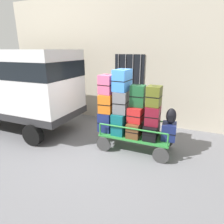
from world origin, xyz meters
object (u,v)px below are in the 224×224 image
Objects in this scene: suitcase_center_middle at (137,114)px; suitcase_midright_top at (154,96)px; suitcase_left_top at (107,84)px; suitcase_midleft_middle at (122,102)px; suitcase_left_bottom at (107,121)px; van at (19,82)px; suitcase_midright_middle at (153,115)px; suitcase_midright_bottom at (152,131)px; suitcase_right_bottom at (169,131)px; suitcase_midleft_bottom at (121,122)px; suitcase_left_middle at (107,103)px; suitcase_midleft_top at (122,80)px; suitcase_center_top at (138,96)px; suitcase_center_bottom at (136,128)px; backpack at (171,116)px; luggage_cart at (136,137)px.

suitcase_center_middle is 0.74m from suitcase_midright_top.
suitcase_left_top is 0.67m from suitcase_midleft_middle.
suitcase_left_bottom is 1.69m from suitcase_midright_top.
suitcase_midleft_middle is at bearing 3.55° from suitcase_left_bottom.
suitcase_left_bottom is (3.53, -0.02, -1.00)m from van.
suitcase_midright_middle is at bearing 0.82° from suitcase_left_top.
van reaches higher than suitcase_midleft_middle.
suitcase_right_bottom is at bearing 8.65° from suitcase_midright_bottom.
suitcase_midright_bottom is at bearing -0.21° from van.
suitcase_midleft_bottom is (0.47, 0.04, 0.02)m from suitcase_left_bottom.
suitcase_left_middle is 1.45m from suitcase_midright_top.
suitcase_center_top is (0.47, 0.00, -0.42)m from suitcase_midleft_top.
suitcase_center_middle is at bearing 174.27° from suitcase_midright_bottom.
suitcase_center_top is 1.33m from suitcase_right_bottom.
suitcase_midleft_middle is 0.89m from suitcase_center_bottom.
suitcase_center_top is (0.94, 0.05, 0.88)m from suitcase_left_bottom.
suitcase_midleft_bottom reaches higher than suitcase_right_bottom.
suitcase_midright_middle is at bearing 90.00° from suitcase_midright_bottom.
suitcase_midleft_top is at bearing 90.00° from suitcase_midleft_middle.
suitcase_center_top is (4.47, 0.03, -0.12)m from van.
backpack reaches higher than suitcase_center_bottom.
suitcase_midleft_bottom is 1.34× the size of suitcase_midright_middle.
suitcase_midright_bottom is (0.94, -0.04, -0.12)m from suitcase_midleft_bottom.
van is 5.79× the size of suitcase_midright_bottom.
suitcase_midleft_middle is 1.07× the size of suitcase_center_top.
suitcase_midright_top is at bearing 1.44° from suitcase_center_bottom.
suitcase_midleft_top is 1.06m from suitcase_center_middle.
suitcase_midright_bottom is (0.47, -0.03, 0.31)m from luggage_cart.
suitcase_left_top is at bearing 178.56° from suitcase_midright_top.
suitcase_left_middle is 0.94× the size of suitcase_center_top.
suitcase_midright_top reaches higher than suitcase_center_bottom.
luggage_cart is 3.20× the size of suitcase_midleft_middle.
suitcase_midright_middle is (0.94, 0.01, -0.92)m from suitcase_midleft_top.
suitcase_midleft_bottom is at bearing 178.12° from suitcase_midright_top.
suitcase_left_bottom is at bearing -177.43° from suitcase_midright_middle.
suitcase_midleft_middle is at bearing -179.34° from backpack.
suitcase_left_bottom is 0.47m from suitcase_midleft_bottom.
suitcase_midleft_top is (-0.47, 0.02, 1.70)m from luggage_cart.
suitcase_left_middle reaches higher than suitcase_center_bottom.
suitcase_midleft_bottom is 1.32× the size of suitcase_midleft_top.
suitcase_left_middle is at bearing -178.26° from luggage_cart.
van reaches higher than suitcase_midright_middle.
van reaches higher than suitcase_left_middle.
suitcase_left_top is 1.61m from suitcase_midright_middle.
suitcase_midleft_middle reaches higher than suitcase_midright_bottom.
van is 7.74× the size of suitcase_left_top.
suitcase_midleft_bottom is (0.47, 0.03, -0.56)m from suitcase_left_middle.
luggage_cart is at bearing -177.66° from suitcase_right_bottom.
suitcase_midright_bottom is at bearing -3.04° from suitcase_midleft_top.
suitcase_midleft_top reaches higher than suitcase_left_top.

